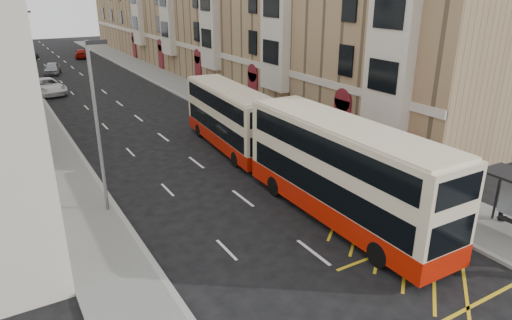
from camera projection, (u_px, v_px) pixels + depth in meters
ground at (384, 307)px, 15.61m from camera, size 200.00×200.00×0.00m
pavement_right at (214, 101)px, 43.53m from camera, size 4.00×120.00×0.15m
pavement_left at (38, 124)px, 36.15m from camera, size 3.00×120.00×0.15m
kerb_right at (195, 104)px, 42.58m from camera, size 0.25×120.00×0.15m
kerb_left at (58, 122)px, 36.87m from camera, size 0.25×120.00×0.15m
road_markings at (94, 84)px, 51.82m from camera, size 10.00×110.00×0.01m
terrace_right at (209, 11)px, 56.54m from camera, size 10.75×79.00×15.25m
guard_railing at (392, 187)px, 22.91m from camera, size 0.06×6.56×1.01m
street_lamp_near at (98, 120)px, 20.60m from camera, size 0.93×0.18×8.00m
street_lamp_far at (28, 48)px, 44.74m from camera, size 0.93×0.18×8.00m
double_decker_front at (343, 172)px, 20.66m from camera, size 2.80×11.83×4.71m
double_decker_rear at (230, 118)px, 30.33m from camera, size 3.21×10.59×4.16m
pedestrian_mid at (508, 201)px, 20.92m from camera, size 1.07×0.94×1.84m
pedestrian_far at (447, 207)px, 20.66m from camera, size 0.92×0.44×1.53m
white_van at (47, 86)px, 46.46m from camera, size 3.55×6.09×1.59m
car_silver at (52, 68)px, 57.24m from camera, size 2.68×4.53×1.45m
car_dark at (27, 54)px, 69.28m from camera, size 2.87×4.72×1.47m
car_red at (82, 54)px, 70.30m from camera, size 2.81×4.96×1.36m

